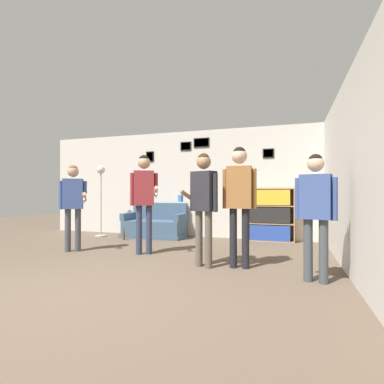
{
  "coord_description": "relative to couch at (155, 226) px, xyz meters",
  "views": [
    {
      "loc": [
        2.31,
        -2.57,
        1.1
      ],
      "look_at": [
        0.69,
        2.35,
        1.12
      ],
      "focal_mm": 28.0,
      "sensor_mm": 36.0,
      "label": 1
    }
  ],
  "objects": [
    {
      "name": "person_watcher_holding_cup",
      "position": [
        2.0,
        -2.59,
        0.76
      ],
      "size": [
        0.58,
        0.38,
        1.7
      ],
      "color": "brown",
      "rests_on": "ground_plane"
    },
    {
      "name": "person_spectator_near_bookshelf",
      "position": [
        2.52,
        -2.48,
        0.83
      ],
      "size": [
        0.5,
        0.23,
        1.79
      ],
      "color": "black",
      "rests_on": "ground_plane"
    },
    {
      "name": "bottle_on_floor",
      "position": [
        -0.5,
        -0.68,
        -0.17
      ],
      "size": [
        0.06,
        0.06,
        0.29
      ],
      "color": "brown",
      "rests_on": "ground_plane"
    },
    {
      "name": "person_spectator_far_right",
      "position": [
        3.54,
        -2.89,
        0.68
      ],
      "size": [
        0.49,
        0.29,
        1.59
      ],
      "color": "#3D4247",
      "rests_on": "ground_plane"
    },
    {
      "name": "floor_lamp",
      "position": [
        -1.36,
        -0.36,
        1.03
      ],
      "size": [
        0.28,
        0.28,
        1.81
      ],
      "color": "#ADA89E",
      "rests_on": "ground_plane"
    },
    {
      "name": "couch",
      "position": [
        0.0,
        0.0,
        0.0
      ],
      "size": [
        1.55,
        0.8,
        0.85
      ],
      "color": "#3D5670",
      "rests_on": "ground_plane"
    },
    {
      "name": "wall_right",
      "position": [
        3.99,
        -1.96,
        1.06
      ],
      "size": [
        0.06,
        7.11,
        2.7
      ],
      "color": "beige",
      "rests_on": "ground_plane"
    },
    {
      "name": "wall_back",
      "position": [
        0.93,
        0.42,
        1.07
      ],
      "size": [
        8.48,
        0.08,
        2.7
      ],
      "color": "beige",
      "rests_on": "ground_plane"
    },
    {
      "name": "ground_plane",
      "position": [
        0.93,
        -4.32,
        -0.29
      ],
      "size": [
        20.0,
        20.0,
        0.0
      ],
      "primitive_type": "plane",
      "color": "brown"
    },
    {
      "name": "person_player_foreground_left",
      "position": [
        -0.69,
        -2.2,
        0.72
      ],
      "size": [
        0.6,
        0.37,
        1.64
      ],
      "color": "#3D4247",
      "rests_on": "ground_plane"
    },
    {
      "name": "person_player_foreground_center",
      "position": [
        0.72,
        -2.01,
        0.84
      ],
      "size": [
        0.6,
        0.41,
        1.8
      ],
      "color": "#2D334C",
      "rests_on": "ground_plane"
    },
    {
      "name": "bookshelf",
      "position": [
        2.79,
        0.2,
        0.32
      ],
      "size": [
        1.08,
        0.3,
        1.22
      ],
      "color": "#A87F51",
      "rests_on": "ground_plane"
    }
  ]
}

